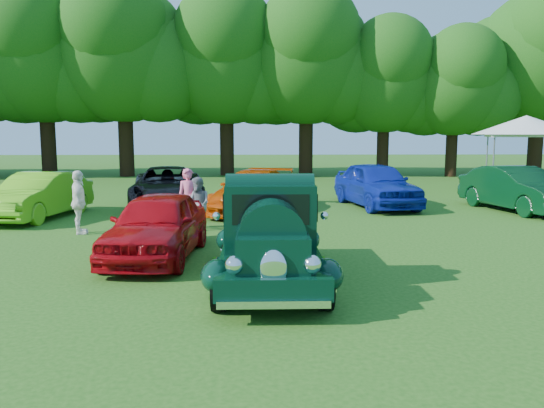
{
  "coord_description": "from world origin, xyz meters",
  "views": [
    {
      "loc": [
        -0.09,
        -10.35,
        2.72
      ],
      "look_at": [
        0.28,
        1.89,
        1.1
      ],
      "focal_mm": 35.0,
      "sensor_mm": 36.0,
      "label": 1
    }
  ],
  "objects_px": {
    "hero_pickup": "(270,239)",
    "spectator_pink": "(189,199)",
    "spectator_grey": "(198,204)",
    "back_car_lime": "(39,196)",
    "back_car_blue": "(376,184)",
    "back_car_green": "(517,189)",
    "back_car_black": "(168,188)",
    "red_convertible": "(157,225)",
    "spectator_white": "(79,202)",
    "canopy_tent": "(526,126)",
    "back_car_orange": "(253,191)"
  },
  "relations": [
    {
      "from": "red_convertible",
      "to": "spectator_pink",
      "type": "xyz_separation_m",
      "value": [
        0.24,
        3.67,
        0.14
      ]
    },
    {
      "from": "spectator_grey",
      "to": "spectator_pink",
      "type": "bearing_deg",
      "value": 179.07
    },
    {
      "from": "back_car_lime",
      "to": "back_car_black",
      "type": "height_order",
      "value": "back_car_black"
    },
    {
      "from": "back_car_orange",
      "to": "hero_pickup",
      "type": "bearing_deg",
      "value": -70.79
    },
    {
      "from": "back_car_black",
      "to": "back_car_orange",
      "type": "bearing_deg",
      "value": -25.74
    },
    {
      "from": "back_car_lime",
      "to": "spectator_grey",
      "type": "relative_size",
      "value": 2.97
    },
    {
      "from": "back_car_black",
      "to": "back_car_orange",
      "type": "relative_size",
      "value": 1.1
    },
    {
      "from": "back_car_lime",
      "to": "back_car_black",
      "type": "distance_m",
      "value": 4.37
    },
    {
      "from": "back_car_black",
      "to": "back_car_orange",
      "type": "height_order",
      "value": "back_car_black"
    },
    {
      "from": "back_car_orange",
      "to": "spectator_white",
      "type": "xyz_separation_m",
      "value": [
        -4.73,
        -3.98,
        0.15
      ]
    },
    {
      "from": "back_car_green",
      "to": "spectator_white",
      "type": "xyz_separation_m",
      "value": [
        -14.08,
        -3.91,
        0.08
      ]
    },
    {
      "from": "back_car_orange",
      "to": "spectator_grey",
      "type": "height_order",
      "value": "spectator_grey"
    },
    {
      "from": "spectator_white",
      "to": "spectator_grey",
      "type": "bearing_deg",
      "value": -100.83
    },
    {
      "from": "spectator_pink",
      "to": "canopy_tent",
      "type": "bearing_deg",
      "value": 20.65
    },
    {
      "from": "back_car_orange",
      "to": "back_car_blue",
      "type": "relative_size",
      "value": 1.01
    },
    {
      "from": "back_car_orange",
      "to": "back_car_black",
      "type": "bearing_deg",
      "value": 179.74
    },
    {
      "from": "canopy_tent",
      "to": "back_car_green",
      "type": "bearing_deg",
      "value": -118.43
    },
    {
      "from": "back_car_lime",
      "to": "hero_pickup",
      "type": "bearing_deg",
      "value": -37.56
    },
    {
      "from": "back_car_orange",
      "to": "canopy_tent",
      "type": "height_order",
      "value": "canopy_tent"
    },
    {
      "from": "back_car_blue",
      "to": "canopy_tent",
      "type": "distance_m",
      "value": 9.32
    },
    {
      "from": "hero_pickup",
      "to": "spectator_white",
      "type": "height_order",
      "value": "hero_pickup"
    },
    {
      "from": "canopy_tent",
      "to": "red_convertible",
      "type": "bearing_deg",
      "value": -139.17
    },
    {
      "from": "hero_pickup",
      "to": "spectator_white",
      "type": "xyz_separation_m",
      "value": [
        -5.08,
        4.9,
        0.07
      ]
    },
    {
      "from": "back_car_lime",
      "to": "spectator_grey",
      "type": "height_order",
      "value": "spectator_grey"
    },
    {
      "from": "back_car_black",
      "to": "spectator_white",
      "type": "xyz_separation_m",
      "value": [
        -1.59,
        -4.95,
        0.11
      ]
    },
    {
      "from": "hero_pickup",
      "to": "spectator_pink",
      "type": "relative_size",
      "value": 2.72
    },
    {
      "from": "hero_pickup",
      "to": "spectator_grey",
      "type": "distance_m",
      "value": 5.61
    },
    {
      "from": "hero_pickup",
      "to": "back_car_lime",
      "type": "height_order",
      "value": "hero_pickup"
    },
    {
      "from": "back_car_lime",
      "to": "back_car_black",
      "type": "relative_size",
      "value": 0.82
    },
    {
      "from": "red_convertible",
      "to": "back_car_green",
      "type": "bearing_deg",
      "value": 34.99
    },
    {
      "from": "back_car_blue",
      "to": "back_car_lime",
      "type": "bearing_deg",
      "value": -178.23
    },
    {
      "from": "spectator_pink",
      "to": "red_convertible",
      "type": "bearing_deg",
      "value": -104.94
    },
    {
      "from": "back_car_blue",
      "to": "spectator_pink",
      "type": "bearing_deg",
      "value": -155.66
    },
    {
      "from": "back_car_blue",
      "to": "back_car_green",
      "type": "relative_size",
      "value": 1.03
    },
    {
      "from": "red_convertible",
      "to": "back_car_black",
      "type": "bearing_deg",
      "value": 101.93
    },
    {
      "from": "hero_pickup",
      "to": "back_car_black",
      "type": "xyz_separation_m",
      "value": [
        -3.49,
        9.85,
        -0.04
      ]
    },
    {
      "from": "back_car_black",
      "to": "spectator_grey",
      "type": "relative_size",
      "value": 3.63
    },
    {
      "from": "back_car_orange",
      "to": "canopy_tent",
      "type": "relative_size",
      "value": 0.83
    },
    {
      "from": "red_convertible",
      "to": "spectator_pink",
      "type": "bearing_deg",
      "value": 90.52
    },
    {
      "from": "back_car_black",
      "to": "back_car_blue",
      "type": "xyz_separation_m",
      "value": [
        7.75,
        0.27,
        0.08
      ]
    },
    {
      "from": "back_car_orange",
      "to": "canopy_tent",
      "type": "distance_m",
      "value": 13.92
    },
    {
      "from": "back_car_orange",
      "to": "spectator_pink",
      "type": "height_order",
      "value": "spectator_pink"
    },
    {
      "from": "back_car_black",
      "to": "spectator_grey",
      "type": "bearing_deg",
      "value": -79.12
    },
    {
      "from": "red_convertible",
      "to": "canopy_tent",
      "type": "relative_size",
      "value": 0.71
    },
    {
      "from": "back_car_blue",
      "to": "spectator_white",
      "type": "distance_m",
      "value": 10.7
    },
    {
      "from": "spectator_white",
      "to": "back_car_green",
      "type": "bearing_deg",
      "value": -92.1
    },
    {
      "from": "back_car_orange",
      "to": "spectator_grey",
      "type": "bearing_deg",
      "value": -96.02
    },
    {
      "from": "red_convertible",
      "to": "canopy_tent",
      "type": "xyz_separation_m",
      "value": [
        14.55,
        12.58,
        2.37
      ]
    },
    {
      "from": "hero_pickup",
      "to": "spectator_grey",
      "type": "bearing_deg",
      "value": 109.56
    },
    {
      "from": "red_convertible",
      "to": "back_car_black",
      "type": "height_order",
      "value": "back_car_black"
    }
  ]
}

